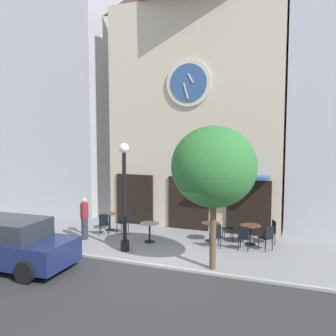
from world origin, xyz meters
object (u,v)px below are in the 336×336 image
cafe_chair_facing_street (271,230)px  cafe_chair_near_tree (267,236)px  pedestrian_maroon (84,218)px  cafe_table_leftmost (110,219)px  cafe_chair_left_end (244,236)px  cafe_table_center (210,228)px  cafe_chair_facing_wall (230,227)px  street_tree (214,167)px  cafe_chair_curbside (215,234)px  cafe_table_center_left (250,230)px  cafe_table_rightmost (150,228)px  cafe_chair_outer (124,221)px  parked_car_navy (7,243)px  street_lamp (124,197)px  cafe_chair_mid_row (104,223)px

cafe_chair_facing_street → cafe_chair_near_tree: bearing=-92.2°
pedestrian_maroon → cafe_table_leftmost: bearing=81.5°
cafe_chair_facing_street → cafe_chair_left_end: size_ratio=1.00×
cafe_table_center → cafe_chair_facing_wall: 0.79m
cafe_table_center → street_tree: bearing=-73.4°
cafe_chair_facing_street → cafe_chair_curbside: 2.26m
cafe_table_leftmost → cafe_table_center_left: cafe_table_leftmost is taller
cafe_table_rightmost → cafe_chair_near_tree: bearing=7.8°
cafe_table_center → cafe_chair_facing_wall: size_ratio=0.82×
cafe_table_center_left → pedestrian_maroon: (-6.24, -1.73, 0.31)m
cafe_chair_facing_wall → cafe_chair_outer: size_ratio=1.00×
cafe_table_center → cafe_table_rightmost: bearing=-155.5°
cafe_chair_outer → pedestrian_maroon: bearing=-127.7°
cafe_chair_left_end → cafe_chair_near_tree: bearing=22.2°
cafe_chair_near_tree → pedestrian_maroon: 7.04m
cafe_chair_facing_street → cafe_chair_outer: same height
cafe_table_leftmost → cafe_table_rightmost: cafe_table_rightmost is taller
cafe_chair_facing_street → parked_car_navy: (-7.46, -5.63, 0.23)m
cafe_chair_near_tree → parked_car_navy: bearing=-147.5°
cafe_table_center → cafe_chair_curbside: size_ratio=0.82×
street_lamp → cafe_chair_outer: bearing=119.3°
street_lamp → parked_car_navy: size_ratio=0.89×
street_lamp → cafe_chair_mid_row: street_lamp is taller
cafe_table_leftmost → parked_car_navy: parked_car_navy is taller
cafe_chair_left_end → cafe_chair_outer: (-5.12, 0.48, 0.00)m
cafe_chair_facing_wall → cafe_table_center: bearing=-148.0°
cafe_table_leftmost → cafe_chair_outer: (0.80, -0.22, 0.04)m
cafe_chair_facing_wall → pedestrian_maroon: 5.76m
pedestrian_maroon → street_lamp: bearing=-17.8°
cafe_chair_near_tree → street_tree: bearing=-118.3°
cafe_chair_near_tree → cafe_chair_curbside: bearing=-167.9°
street_tree → cafe_table_center: 4.02m
street_tree → pedestrian_maroon: street_tree is taller
cafe_chair_facing_wall → pedestrian_maroon: (-5.40, -1.99, 0.33)m
cafe_table_center_left → cafe_chair_curbside: (-1.12, -0.93, -0.02)m
parked_car_navy → cafe_table_center_left: bearing=38.1°
cafe_chair_outer → street_lamp: bearing=-60.7°
cafe_table_rightmost → cafe_chair_outer: cafe_chair_outer is taller
street_lamp → cafe_chair_facing_wall: size_ratio=4.30×
cafe_chair_facing_wall → parked_car_navy: 8.07m
pedestrian_maroon → parked_car_navy: size_ratio=0.38×
cafe_chair_outer → parked_car_navy: bearing=-107.3°
street_tree → parked_car_navy: size_ratio=1.02×
street_tree → cafe_table_leftmost: bearing=151.8°
cafe_table_rightmost → cafe_table_center: cafe_table_rightmost is taller
cafe_table_rightmost → cafe_table_center: bearing=24.5°
cafe_chair_outer → cafe_chair_mid_row: same height
street_tree → cafe_chair_near_tree: (1.35, 2.50, -2.66)m
cafe_table_leftmost → parked_car_navy: (-0.72, -5.09, 0.27)m
cafe_table_center → cafe_chair_facing_street: size_ratio=0.82×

